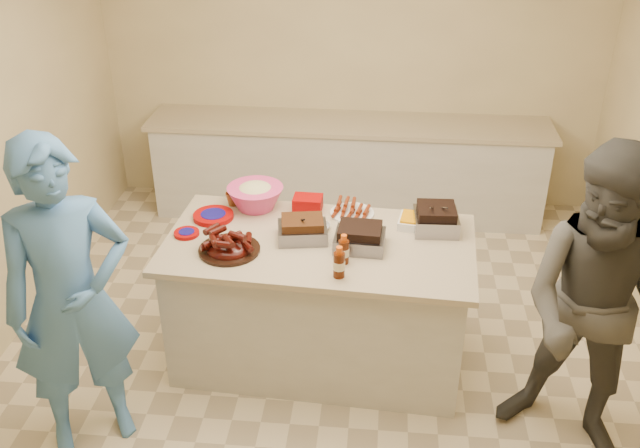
# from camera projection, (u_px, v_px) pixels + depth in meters

# --- Properties ---
(room) EXTENTS (4.50, 5.00, 2.70)m
(room) POSITION_uv_depth(u_px,v_px,m) (327.00, 362.00, 4.87)
(room) COLOR beige
(room) RESTS_ON ground
(back_counter) EXTENTS (3.60, 0.64, 0.90)m
(back_counter) POSITION_uv_depth(u_px,v_px,m) (348.00, 168.00, 6.56)
(back_counter) COLOR beige
(back_counter) RESTS_ON ground
(island) EXTENTS (2.00, 1.14, 0.92)m
(island) POSITION_uv_depth(u_px,v_px,m) (319.00, 356.00, 4.92)
(island) COLOR beige
(island) RESTS_ON ground
(rib_platter) EXTENTS (0.46, 0.46, 0.15)m
(rib_platter) POSITION_uv_depth(u_px,v_px,m) (230.00, 251.00, 4.37)
(rib_platter) COLOR #410B06
(rib_platter) RESTS_ON island
(pulled_pork_tray) EXTENTS (0.34, 0.28, 0.09)m
(pulled_pork_tray) POSITION_uv_depth(u_px,v_px,m) (303.00, 239.00, 4.50)
(pulled_pork_tray) COLOR #47230F
(pulled_pork_tray) RESTS_ON island
(brisket_tray) EXTENTS (0.32, 0.27, 0.09)m
(brisket_tray) POSITION_uv_depth(u_px,v_px,m) (359.00, 247.00, 4.41)
(brisket_tray) COLOR black
(brisket_tray) RESTS_ON island
(roasting_pan) EXTENTS (0.29, 0.29, 0.11)m
(roasting_pan) POSITION_uv_depth(u_px,v_px,m) (435.00, 229.00, 4.61)
(roasting_pan) COLOR gray
(roasting_pan) RESTS_ON island
(coleslaw_bowl) EXTENTS (0.41, 0.41, 0.26)m
(coleslaw_bowl) POSITION_uv_depth(u_px,v_px,m) (256.00, 207.00, 4.87)
(coleslaw_bowl) COLOR #D53774
(coleslaw_bowl) RESTS_ON island
(sausage_plate) EXTENTS (0.34, 0.34, 0.05)m
(sausage_plate) POSITION_uv_depth(u_px,v_px,m) (352.00, 214.00, 4.79)
(sausage_plate) COLOR silver
(sausage_plate) RESTS_ON island
(mac_cheese_dish) EXTENTS (0.30, 0.24, 0.07)m
(mac_cheese_dish) POSITION_uv_depth(u_px,v_px,m) (420.00, 226.00, 4.64)
(mac_cheese_dish) COLOR #EE9800
(mac_cheese_dish) RESTS_ON island
(bbq_bottle_a) EXTENTS (0.07, 0.07, 0.19)m
(bbq_bottle_a) POSITION_uv_depth(u_px,v_px,m) (343.00, 262.00, 4.26)
(bbq_bottle_a) COLOR #3F1504
(bbq_bottle_a) RESTS_ON island
(bbq_bottle_b) EXTENTS (0.07, 0.07, 0.20)m
(bbq_bottle_b) POSITION_uv_depth(u_px,v_px,m) (339.00, 276.00, 4.13)
(bbq_bottle_b) COLOR #3F1504
(bbq_bottle_b) RESTS_ON island
(mustard_bottle) EXTENTS (0.04, 0.04, 0.11)m
(mustard_bottle) POSITION_uv_depth(u_px,v_px,m) (289.00, 233.00, 4.56)
(mustard_bottle) COLOR yellow
(mustard_bottle) RESTS_ON island
(sauce_bowl) EXTENTS (0.13, 0.05, 0.13)m
(sauce_bowl) POSITION_uv_depth(u_px,v_px,m) (320.00, 230.00, 4.60)
(sauce_bowl) COLOR silver
(sauce_bowl) RESTS_ON island
(plate_stack_large) EXTENTS (0.28, 0.28, 0.03)m
(plate_stack_large) POSITION_uv_depth(u_px,v_px,m) (214.00, 218.00, 4.74)
(plate_stack_large) COLOR #8B0303
(plate_stack_large) RESTS_ON island
(plate_stack_small) EXTENTS (0.17, 0.17, 0.02)m
(plate_stack_small) POSITION_uv_depth(u_px,v_px,m) (187.00, 235.00, 4.55)
(plate_stack_small) COLOR #8B0303
(plate_stack_small) RESTS_ON island
(plastic_cup) EXTENTS (0.10, 0.10, 0.10)m
(plastic_cup) POSITION_uv_depth(u_px,v_px,m) (233.00, 205.00, 4.91)
(plastic_cup) COLOR brown
(plastic_cup) RESTS_ON island
(basket_stack) EXTENTS (0.20, 0.15, 0.10)m
(basket_stack) POSITION_uv_depth(u_px,v_px,m) (308.00, 210.00, 4.84)
(basket_stack) COLOR #8B0303
(basket_stack) RESTS_ON island
(guest_blue) EXTENTS (1.57, 2.00, 0.46)m
(guest_blue) POSITION_uv_depth(u_px,v_px,m) (98.00, 431.00, 4.31)
(guest_blue) COLOR #4981C3
(guest_blue) RESTS_ON ground
(guest_gray) EXTENTS (1.66, 2.10, 0.72)m
(guest_gray) POSITION_uv_depth(u_px,v_px,m) (570.00, 441.00, 4.24)
(guest_gray) COLOR #4C4A44
(guest_gray) RESTS_ON ground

